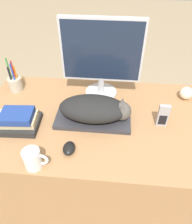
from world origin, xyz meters
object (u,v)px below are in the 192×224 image
at_px(baseball, 186,93).
at_px(computer_mouse, 69,148).
at_px(coffee_mug, 33,159).
at_px(pen_cup, 15,83).
at_px(book_stack, 18,120).
at_px(keyboard, 93,118).
at_px(cat, 96,109).
at_px(monitor, 102,55).
at_px(phone, 163,116).

bearing_deg(baseball, computer_mouse, -143.16).
height_order(coffee_mug, baseball, coffee_mug).
xyz_separation_m(pen_cup, book_stack, (0.14, -0.32, -0.01)).
distance_m(keyboard, cat, 0.07).
relative_size(computer_mouse, coffee_mug, 0.75).
bearing_deg(computer_mouse, book_stack, 154.99).
distance_m(monitor, coffee_mug, 0.65).
height_order(keyboard, coffee_mug, coffee_mug).
distance_m(cat, pen_cup, 0.59).
bearing_deg(coffee_mug, keyboard, 54.59).
height_order(pen_cup, phone, pen_cup).
height_order(coffee_mug, pen_cup, pen_cup).
xyz_separation_m(monitor, coffee_mug, (-0.25, -0.57, -0.21)).
bearing_deg(pen_cup, phone, -15.35).
distance_m(computer_mouse, pen_cup, 0.63).
relative_size(coffee_mug, phone, 0.83).
bearing_deg(cat, coffee_mug, -127.38).
xyz_separation_m(monitor, phone, (0.34, -0.25, -0.20)).
relative_size(computer_mouse, pen_cup, 0.37).
xyz_separation_m(computer_mouse, phone, (0.45, 0.22, 0.05)).
bearing_deg(coffee_mug, phone, 28.09).
height_order(pen_cup, baseball, pen_cup).
bearing_deg(computer_mouse, cat, 64.41).
bearing_deg(phone, pen_cup, 164.65).
xyz_separation_m(coffee_mug, baseball, (0.76, 0.57, -0.01)).
height_order(monitor, book_stack, monitor).
relative_size(baseball, book_stack, 0.35).
height_order(computer_mouse, book_stack, book_stack).
xyz_separation_m(monitor, pen_cup, (-0.54, -0.01, -0.21)).
xyz_separation_m(cat, pen_cup, (-0.54, 0.24, -0.03)).
relative_size(cat, coffee_mug, 3.44).
distance_m(computer_mouse, phone, 0.50).
distance_m(phone, book_stack, 0.75).
relative_size(coffee_mug, pen_cup, 0.50).
bearing_deg(pen_cup, monitor, 1.01).
relative_size(baseball, phone, 0.59).
height_order(computer_mouse, coffee_mug, coffee_mug).
height_order(keyboard, baseball, baseball).
bearing_deg(cat, baseball, 25.48).
xyz_separation_m(keyboard, monitor, (0.02, 0.25, 0.25)).
xyz_separation_m(cat, coffee_mug, (-0.24, -0.32, -0.03)).
height_order(keyboard, computer_mouse, computer_mouse).
bearing_deg(keyboard, pen_cup, 155.33).
bearing_deg(book_stack, cat, 11.98).
relative_size(computer_mouse, book_stack, 0.37).
bearing_deg(baseball, phone, -124.91).
bearing_deg(computer_mouse, coffee_mug, -144.95).
distance_m(cat, computer_mouse, 0.25).
distance_m(computer_mouse, baseball, 0.78).
bearing_deg(keyboard, monitor, 84.44).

